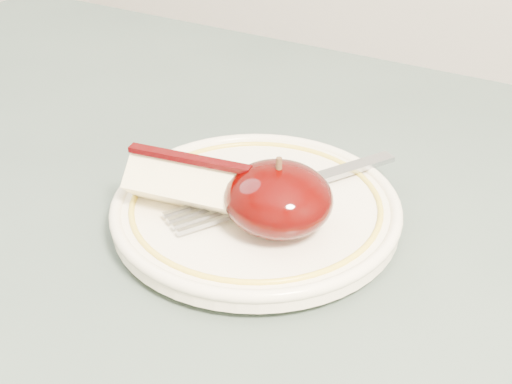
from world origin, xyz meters
The scene contains 5 objects.
table centered at (0.00, 0.00, 0.66)m, with size 0.90×0.90×0.75m.
plate centered at (0.10, 0.10, 0.76)m, with size 0.21×0.21×0.02m.
apple_half centered at (0.13, 0.09, 0.79)m, with size 0.07×0.07×0.05m.
apple_wedge centered at (0.07, 0.08, 0.79)m, with size 0.09×0.05×0.04m.
fork centered at (0.12, 0.12, 0.77)m, with size 0.11×0.17×0.00m.
Camera 1 is at (0.31, -0.27, 1.05)m, focal length 50.00 mm.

